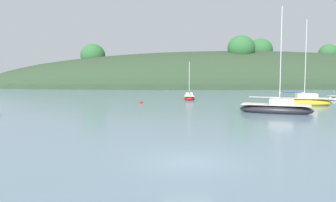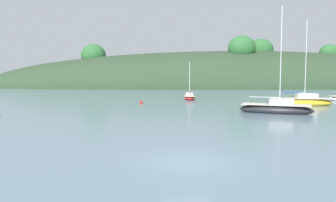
# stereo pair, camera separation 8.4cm
# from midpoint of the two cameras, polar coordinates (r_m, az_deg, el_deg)

# --- Properties ---
(ground_plane) EXTENTS (400.00, 400.00, 0.00)m
(ground_plane) POSITION_cam_midpoint_polar(r_m,az_deg,el_deg) (16.22, 3.50, -10.09)
(ground_plane) COLOR slate
(far_shoreline_hill) EXTENTS (150.00, 36.00, 24.88)m
(far_shoreline_hill) POSITION_cam_midpoint_polar(r_m,az_deg,el_deg) (103.22, 12.34, 2.38)
(far_shoreline_hill) COLOR #2D422B
(far_shoreline_hill) RESTS_ON ground
(sailboat_navy_dinghy) EXTENTS (7.91, 3.83, 11.15)m
(sailboat_navy_dinghy) POSITION_cam_midpoint_polar(r_m,az_deg,el_deg) (47.13, 21.49, -0.09)
(sailboat_navy_dinghy) COLOR gold
(sailboat_navy_dinghy) RESTS_ON ground
(sailboat_orange_cutter) EXTENTS (7.81, 5.35, 11.13)m
(sailboat_orange_cutter) POSITION_cam_midpoint_polar(r_m,az_deg,el_deg) (37.11, 17.69, -1.22)
(sailboat_orange_cutter) COLOR #232328
(sailboat_orange_cutter) RESTS_ON ground
(sailboat_red_portside) EXTENTS (2.04, 4.89, 6.04)m
(sailboat_red_portside) POSITION_cam_midpoint_polar(r_m,az_deg,el_deg) (53.76, 3.65, 0.63)
(sailboat_red_portside) COLOR red
(sailboat_red_portside) RESTS_ON ground
(mooring_buoy_channel) EXTENTS (0.44, 0.44, 0.54)m
(mooring_buoy_channel) POSITION_cam_midpoint_polar(r_m,az_deg,el_deg) (46.71, -4.44, -0.23)
(mooring_buoy_channel) COLOR red
(mooring_buoy_channel) RESTS_ON ground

